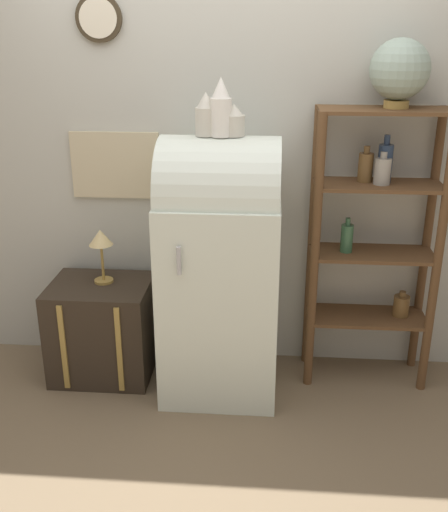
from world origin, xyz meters
The scene contains 10 objects.
ground_plane centered at (0.00, 0.00, 0.00)m, with size 12.00×12.00×0.00m, color #7A664C.
wall_back centered at (0.00, 0.57, 1.35)m, with size 7.00×0.09×2.70m.
refrigerator centered at (0.00, 0.22, 0.76)m, with size 0.64×0.69×1.46m.
suitcase_trunk centered at (-0.72, 0.28, 0.29)m, with size 0.58×0.48×0.58m.
shelf_unit centered at (0.85, 0.38, 0.91)m, with size 0.71×0.31×1.59m.
globe centered at (0.90, 0.40, 1.78)m, with size 0.31×0.31×0.35m.
vase_left centered at (-0.07, 0.22, 1.56)m, with size 0.11×0.11×0.22m.
vase_center centered at (0.01, 0.21, 1.60)m, with size 0.11×0.11×0.29m.
vase_right centered at (0.07, 0.23, 1.54)m, with size 0.11×0.11×0.16m.
desk_lamp centered at (-0.70, 0.31, 0.83)m, with size 0.14×0.14×0.32m.
Camera 1 is at (0.26, -2.84, 1.99)m, focal length 42.00 mm.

